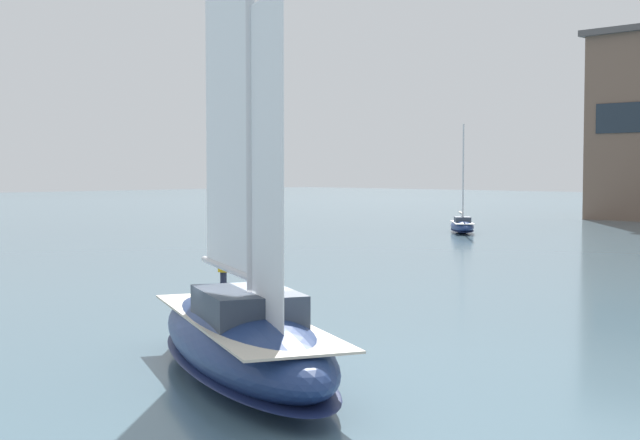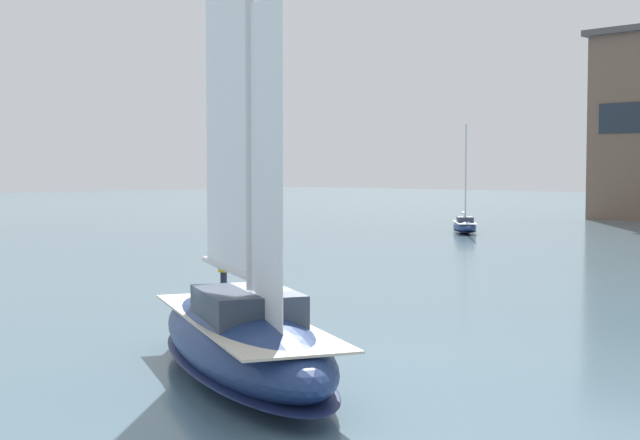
{
  "view_description": "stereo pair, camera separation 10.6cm",
  "coord_description": "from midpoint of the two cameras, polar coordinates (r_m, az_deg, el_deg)",
  "views": [
    {
      "loc": [
        18.11,
        -15.43,
        5.56
      ],
      "look_at": [
        0.0,
        3.0,
        4.14
      ],
      "focal_mm": 50.0,
      "sensor_mm": 36.0,
      "label": 1
    },
    {
      "loc": [
        18.19,
        -15.36,
        5.56
      ],
      "look_at": [
        0.0,
        3.0,
        4.14
      ],
      "focal_mm": 50.0,
      "sensor_mm": 36.0,
      "label": 2
    }
  ],
  "objects": [
    {
      "name": "ground_plane",
      "position": [
        24.44,
        -4.91,
        -10.01
      ],
      "size": [
        400.0,
        400.0,
        0.0
      ],
      "primitive_type": "plane",
      "color": "slate"
    },
    {
      "name": "sailboat_moored_far_slip",
      "position": [
        80.76,
        9.28,
        -0.36
      ],
      "size": [
        6.11,
        6.62,
        9.71
      ],
      "color": "navy",
      "rests_on": "ground"
    },
    {
      "name": "sailboat_main",
      "position": [
        24.16,
        -4.91,
        -7.1
      ],
      "size": [
        12.22,
        8.09,
        16.39
      ],
      "color": "navy",
      "rests_on": "ground"
    }
  ]
}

